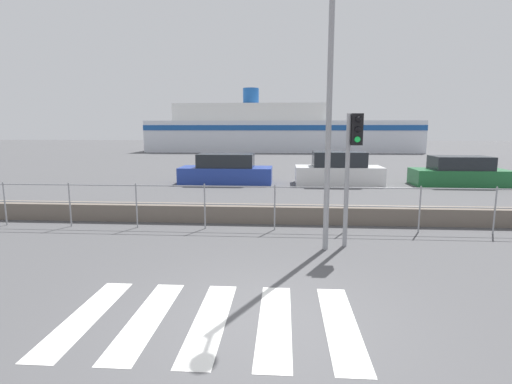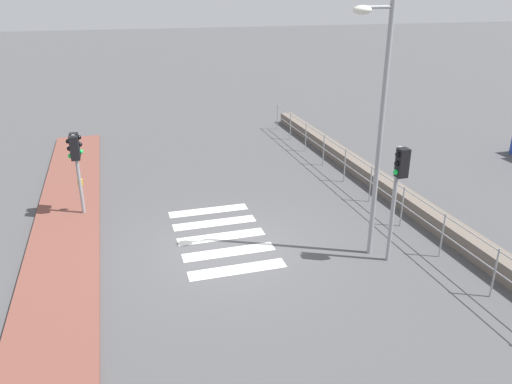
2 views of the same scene
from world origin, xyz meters
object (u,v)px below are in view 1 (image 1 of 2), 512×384
parked_car_white (339,170)px  parked_car_green (460,173)px  parked_car_blue (226,171)px  traffic_light_far (353,150)px  ferry_boat (276,131)px  streetlamp (331,73)px

parked_car_white → parked_car_green: size_ratio=0.95×
parked_car_green → parked_car_blue: bearing=180.0°
traffic_light_far → ferry_boat: size_ratio=0.10×
parked_car_blue → parked_car_green: bearing=0.0°
traffic_light_far → streetlamp: (-0.57, -0.42, 1.58)m
ferry_boat → parked_car_blue: size_ratio=6.75×
ferry_boat → parked_car_white: ferry_boat is taller
streetlamp → ferry_boat: 37.94m
traffic_light_far → parked_car_blue: 11.18m
ferry_boat → parked_car_blue: ferry_boat is taller
parked_car_white → parked_car_green: (5.58, 0.00, -0.08)m
parked_car_green → ferry_boat: bearing=108.5°
traffic_light_far → parked_car_blue: bearing=112.8°
ferry_boat → parked_car_white: (3.55, -27.24, -1.60)m
traffic_light_far → parked_car_blue: (-4.28, 10.21, -1.57)m
streetlamp → parked_car_white: streetlamp is taller
parked_car_blue → parked_car_green: parked_car_blue is taller
parked_car_white → parked_car_blue: bearing=180.0°
parked_car_white → streetlamp: bearing=-98.9°
parked_car_green → streetlamp: bearing=-124.3°
streetlamp → parked_car_green: 13.25m
traffic_light_far → parked_car_green: bearing=56.8°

